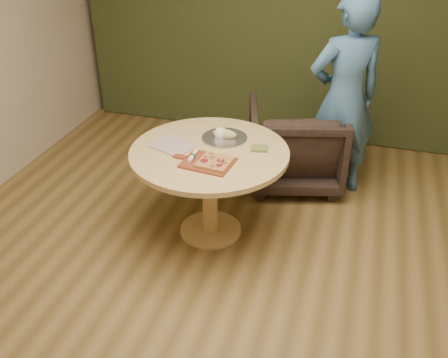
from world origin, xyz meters
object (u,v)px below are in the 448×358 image
Objects in this scene: armchair at (295,141)px; pedestal_table at (210,167)px; pizza_paddle at (207,162)px; bread_roll at (223,134)px; flatbread_pizza at (215,162)px; person_standing at (344,99)px; cutlery_roll at (193,156)px; serving_tray at (225,138)px.

pedestal_table is at bearing 47.71° from armchair.
pizza_paddle is 0.41m from bread_roll.
armchair reaches higher than flatbread_pizza.
pizza_paddle is 0.26× the size of person_standing.
flatbread_pizza is 1.22× the size of cutlery_roll.
person_standing reaches higher than flatbread_pizza.
cutlery_roll reaches higher than pedestal_table.
flatbread_pizza is 0.68× the size of serving_tray.
serving_tray reaches higher than pedestal_table.
person_standing reaches higher than cutlery_roll.
armchair is at bearing 59.68° from serving_tray.
pedestal_table is 0.67× the size of person_standing.
cutlery_roll is at bearing 174.06° from pizza_paddle.
person_standing reaches higher than pedestal_table.
person_standing is (0.84, 0.74, 0.10)m from bread_roll.
pizza_paddle is (0.04, -0.20, 0.15)m from pedestal_table.
armchair is (0.50, 0.98, -0.18)m from pedestal_table.
armchair is at bearing -34.18° from person_standing.
serving_tray is (0.06, 0.21, 0.15)m from pedestal_table.
cutlery_roll is (-0.07, -0.17, 0.17)m from pedestal_table.
flatbread_pizza is at bearing -4.03° from pizza_paddle.
pizza_paddle is 0.07m from flatbread_pizza.
flatbread_pizza is at bearing 56.51° from armchair.
bread_roll is 0.96m from armchair.
serving_tray is at bearing 0.00° from bread_roll.
serving_tray is 0.42× the size of armchair.
armchair is at bearing 71.55° from flatbread_pizza.
bread_roll is (-0.01, 0.00, 0.04)m from serving_tray.
flatbread_pizza is at bearing -81.76° from bread_roll.
serving_tray is at bearing 97.05° from flatbread_pizza.
cutlery_roll is at bearing 168.33° from flatbread_pizza.
armchair reaches higher than pedestal_table.
armchair is at bearing 75.03° from pizza_paddle.
armchair reaches higher than bread_roll.
pizza_paddle is at bearing -77.56° from pedestal_table.
cutlery_roll is (-0.18, 0.04, 0.00)m from flatbread_pizza.
person_standing is (0.96, 1.12, 0.11)m from cutlery_roll.
flatbread_pizza is 0.43m from bread_roll.
bread_roll reaches higher than pizza_paddle.
pizza_paddle is at bearing 53.56° from armchair.
pizza_paddle reaches higher than pedestal_table.
bread_roll is (0.00, 0.41, 0.04)m from pizza_paddle.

